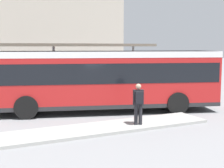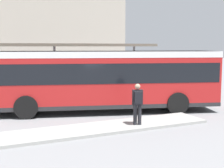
{
  "view_description": "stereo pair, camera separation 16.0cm",
  "coord_description": "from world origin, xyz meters",
  "px_view_note": "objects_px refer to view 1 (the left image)",
  "views": [
    {
      "loc": [
        -6.25,
        -14.47,
        3.33
      ],
      "look_at": [
        0.58,
        0.0,
        1.39
      ],
      "focal_mm": 50.0,
      "sensor_mm": 36.0,
      "label": 1
    },
    {
      "loc": [
        -6.1,
        -14.54,
        3.33
      ],
      "look_at": [
        0.58,
        0.0,
        1.39
      ],
      "focal_mm": 50.0,
      "sensor_mm": 36.0,
      "label": 2
    }
  ],
  "objects_px": {
    "pedestrian_waiting": "(138,101)",
    "bicycle_yellow": "(203,90)",
    "city_bus": "(102,76)",
    "bicycle_green": "(210,91)"
  },
  "relations": [
    {
      "from": "city_bus",
      "to": "bicycle_green",
      "type": "distance_m",
      "value": 8.78
    },
    {
      "from": "city_bus",
      "to": "bicycle_green",
      "type": "relative_size",
      "value": 7.4
    },
    {
      "from": "city_bus",
      "to": "pedestrian_waiting",
      "type": "distance_m",
      "value": 3.69
    },
    {
      "from": "pedestrian_waiting",
      "to": "bicycle_yellow",
      "type": "bearing_deg",
      "value": -36.61
    },
    {
      "from": "pedestrian_waiting",
      "to": "city_bus",
      "type": "bearing_deg",
      "value": 20.18
    },
    {
      "from": "bicycle_green",
      "to": "bicycle_yellow",
      "type": "relative_size",
      "value": 1.03
    },
    {
      "from": "bicycle_yellow",
      "to": "bicycle_green",
      "type": "bearing_deg",
      "value": -173.5
    },
    {
      "from": "bicycle_green",
      "to": "pedestrian_waiting",
      "type": "bearing_deg",
      "value": -53.9
    },
    {
      "from": "city_bus",
      "to": "bicycle_yellow",
      "type": "distance_m",
      "value": 8.94
    },
    {
      "from": "bicycle_green",
      "to": "bicycle_yellow",
      "type": "distance_m",
      "value": 0.7
    }
  ]
}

